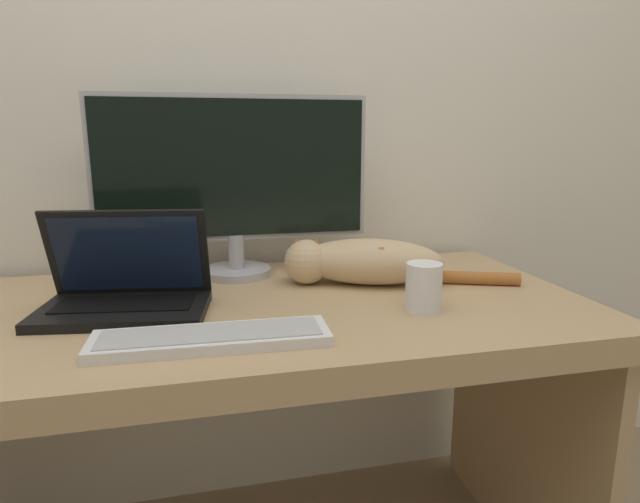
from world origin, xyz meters
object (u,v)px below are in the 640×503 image
(laptop, at_px, (125,292))
(coffee_mug, at_px, (424,287))
(monitor, at_px, (234,178))
(external_keyboard, at_px, (212,338))
(cat, at_px, (363,261))

(laptop, bearing_deg, coffee_mug, -4.11)
(monitor, xyz_separation_m, external_keyboard, (-0.08, -0.46, -0.24))
(laptop, xyz_separation_m, cat, (0.55, 0.09, 0.01))
(external_keyboard, height_order, coffee_mug, coffee_mug)
(monitor, distance_m, coffee_mug, 0.56)
(monitor, height_order, external_keyboard, monitor)
(external_keyboard, bearing_deg, cat, 41.35)
(laptop, distance_m, external_keyboard, 0.28)
(coffee_mug, bearing_deg, cat, 104.79)
(cat, relative_size, coffee_mug, 5.52)
(monitor, distance_m, laptop, 0.41)
(monitor, distance_m, cat, 0.39)
(laptop, height_order, cat, laptop)
(external_keyboard, distance_m, coffee_mug, 0.45)
(laptop, xyz_separation_m, coffee_mug, (0.61, -0.14, 0.01))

